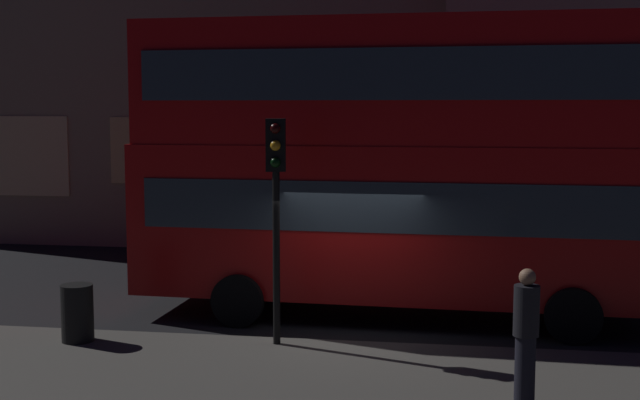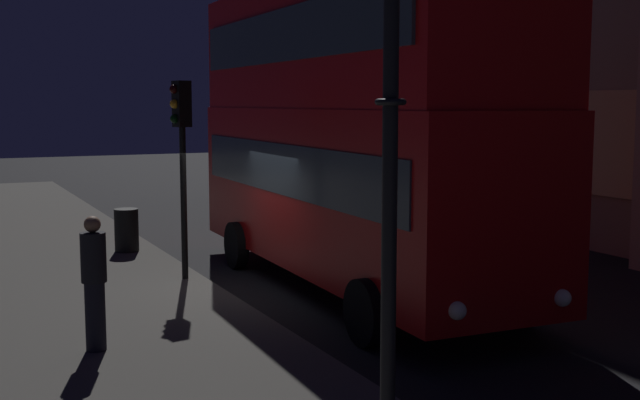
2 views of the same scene
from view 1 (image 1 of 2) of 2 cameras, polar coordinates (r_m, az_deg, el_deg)
The scene contains 5 objects.
ground_plane at distance 15.21m, azimuth 2.09°, elevation -9.06°, with size 80.00×80.00×0.00m, color black.
double_decker_bus at distance 16.13m, azimuth 4.81°, elevation 3.02°, with size 9.84×3.15×5.61m.
traffic_light_near_kerb at distance 13.77m, azimuth -2.97°, elevation 1.17°, with size 0.36×0.38×3.71m.
pedestrian at distance 11.51m, azimuth 13.63°, elevation -8.78°, with size 0.34×0.34×1.82m.
litter_bin at distance 14.86m, azimuth -15.95°, elevation -7.29°, with size 0.53×0.53×0.96m, color black.
Camera 1 is at (1.75, -14.56, 4.02)m, focal length 47.75 mm.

